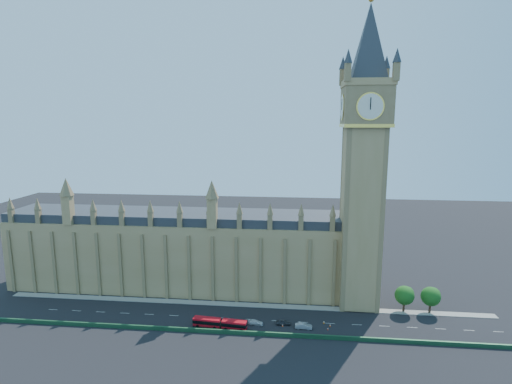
# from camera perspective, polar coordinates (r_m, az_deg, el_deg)

# --- Properties ---
(ground) EXTENTS (400.00, 400.00, 0.00)m
(ground) POSITION_cam_1_polar(r_m,az_deg,el_deg) (128.64, -2.68, -17.64)
(ground) COLOR black
(ground) RESTS_ON ground
(palace_westminster) EXTENTS (120.00, 20.00, 28.00)m
(palace_westminster) POSITION_cam_1_polar(r_m,az_deg,el_deg) (148.32, -11.14, -8.15)
(palace_westminster) COLOR #9E804C
(palace_westminster) RESTS_ON ground
(elizabeth_tower) EXTENTS (20.59, 20.59, 105.00)m
(elizabeth_tower) POSITION_cam_1_polar(r_m,az_deg,el_deg) (128.34, 15.26, 7.39)
(elizabeth_tower) COLOR #9E804C
(elizabeth_tower) RESTS_ON ground
(bridge_parapet) EXTENTS (160.00, 0.60, 1.20)m
(bridge_parapet) POSITION_cam_1_polar(r_m,az_deg,el_deg) (120.55, -3.34, -19.36)
(bridge_parapet) COLOR #1E4C2D
(bridge_parapet) RESTS_ON ground
(kerb_north) EXTENTS (160.00, 3.00, 0.16)m
(kerb_north) POSITION_cam_1_polar(r_m,az_deg,el_deg) (136.99, -2.07, -15.77)
(kerb_north) COLOR gray
(kerb_north) RESTS_ON ground
(tree_east_near) EXTENTS (6.00, 6.00, 8.50)m
(tree_east_near) POSITION_cam_1_polar(r_m,az_deg,el_deg) (138.59, 20.53, -13.60)
(tree_east_near) COLOR #382619
(tree_east_near) RESTS_ON ground
(tree_east_far) EXTENTS (6.00, 6.00, 8.50)m
(tree_east_far) POSITION_cam_1_polar(r_m,az_deg,el_deg) (140.83, 23.77, -13.44)
(tree_east_far) COLOR #382619
(tree_east_far) RESTS_ON ground
(red_bus) EXTENTS (16.18, 3.86, 2.72)m
(red_bus) POSITION_cam_1_polar(r_m,az_deg,el_deg) (123.43, -5.19, -18.19)
(red_bus) COLOR red
(red_bus) RESTS_ON ground
(car_grey) EXTENTS (4.48, 2.04, 1.49)m
(car_grey) POSITION_cam_1_polar(r_m,az_deg,el_deg) (125.30, 3.94, -18.07)
(car_grey) COLOR #3A3B41
(car_grey) RESTS_ON ground
(car_silver) EXTENTS (5.04, 1.95, 1.64)m
(car_silver) POSITION_cam_1_polar(r_m,az_deg,el_deg) (123.74, 6.82, -18.47)
(car_silver) COLOR #939499
(car_silver) RESTS_ON ground
(car_white) EXTENTS (4.59, 2.19, 1.29)m
(car_white) POSITION_cam_1_polar(r_m,az_deg,el_deg) (125.09, -0.02, -18.15)
(car_white) COLOR silver
(car_white) RESTS_ON ground
(cone_a) EXTENTS (0.47, 0.47, 0.72)m
(cone_a) POSITION_cam_1_polar(r_m,az_deg,el_deg) (124.52, 3.83, -18.47)
(cone_a) COLOR black
(cone_a) RESTS_ON ground
(cone_b) EXTENTS (0.59, 0.59, 0.71)m
(cone_b) POSITION_cam_1_polar(r_m,az_deg,el_deg) (126.11, 10.54, -18.23)
(cone_b) COLOR black
(cone_b) RESTS_ON ground
(cone_c) EXTENTS (0.43, 0.43, 0.64)m
(cone_c) POSITION_cam_1_polar(r_m,az_deg,el_deg) (124.28, 10.23, -18.70)
(cone_c) COLOR black
(cone_c) RESTS_ON ground
(cone_d) EXTENTS (0.56, 0.56, 0.78)m
(cone_d) POSITION_cam_1_polar(r_m,az_deg,el_deg) (127.39, 9.67, -17.88)
(cone_d) COLOR black
(cone_d) RESTS_ON ground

